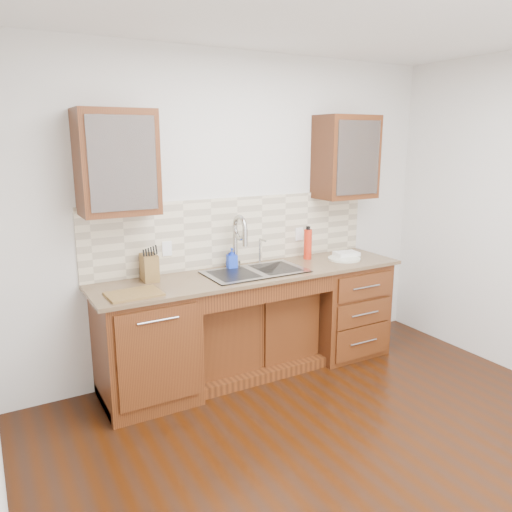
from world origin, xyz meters
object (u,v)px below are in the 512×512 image
plate (344,259)px  cutting_board (134,294)px  knife_block (149,267)px  water_bottle (308,244)px  soap_bottle (232,258)px

plate → cutting_board: bearing=-177.0°
plate → knife_block: size_ratio=1.43×
water_bottle → cutting_board: water_bottle is taller
water_bottle → cutting_board: (-1.71, -0.29, -0.13)m
knife_block → cutting_board: size_ratio=0.55×
water_bottle → plate: 0.36m
water_bottle → plate: water_bottle is taller
water_bottle → plate: size_ratio=0.93×
soap_bottle → knife_block: bearing=-170.3°
soap_bottle → water_bottle: water_bottle is taller
knife_block → cutting_board: (-0.22, -0.31, -0.10)m
water_bottle → knife_block: size_ratio=1.33×
knife_block → soap_bottle: bearing=3.8°
soap_bottle → plate: (1.05, -0.21, -0.08)m
water_bottle → plate: (0.28, -0.19, -0.13)m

